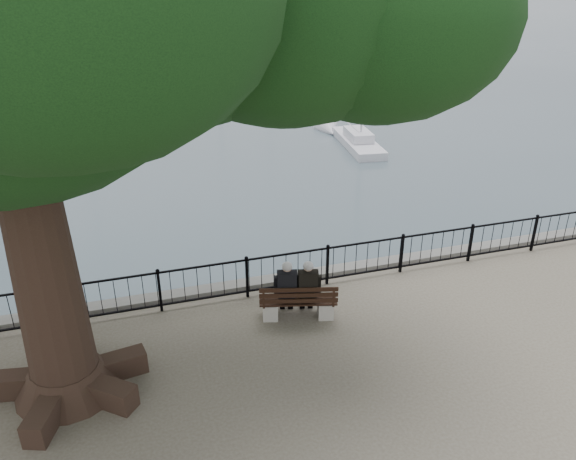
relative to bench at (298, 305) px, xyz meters
name	(u,v)px	position (x,y,z in m)	size (l,w,h in m)	color
harbor	(282,297)	(0.14, 1.68, -0.81)	(260.00, 260.00, 1.20)	#545351
railing	(288,270)	(0.14, 1.18, 0.25)	(22.06, 0.06, 1.00)	black
bench	(298,305)	(0.00, 0.00, 0.00)	(1.77, 0.93, 0.89)	gray
person_left	(287,290)	(-0.21, 0.16, 0.34)	(0.53, 0.76, 1.42)	black
person_right	(307,290)	(0.23, 0.04, 0.34)	(0.53, 0.76, 1.42)	black
lion_monument	(162,35)	(2.14, 48.62, 0.74)	(5.55, 5.55, 8.30)	#545351
sailboat_b	(83,131)	(-4.98, 20.51, -0.99)	(1.89, 5.14, 10.64)	silver
sailboat_c	(358,140)	(8.03, 14.78, -0.98)	(2.01, 5.14, 10.74)	silver
sailboat_d	(363,104)	(11.58, 22.09, -1.01)	(3.45, 5.69, 10.15)	silver
sailboat_f	(218,93)	(3.65, 28.27, -0.99)	(1.58, 5.00, 10.29)	silver
sailboat_g	(269,70)	(9.41, 36.23, -0.98)	(1.64, 5.89, 11.94)	silver
sailboat_h	(77,71)	(-5.78, 40.24, -0.96)	(1.33, 4.62, 11.01)	silver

